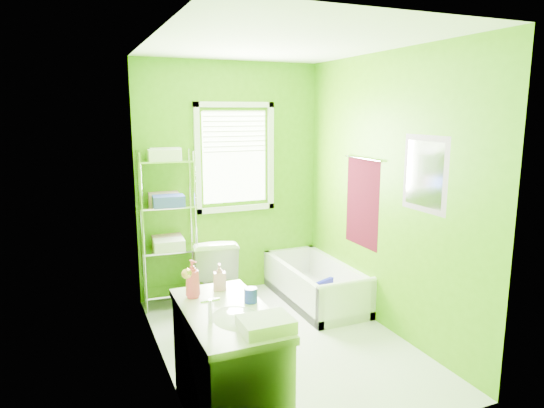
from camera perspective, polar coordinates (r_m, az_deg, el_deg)
name	(u,v)px	position (r m, az deg, el deg)	size (l,w,h in m)	color
ground	(282,342)	(4.57, 1.23, -15.94)	(2.90, 2.90, 0.00)	silver
room_envelope	(283,173)	(4.11, 1.32, 3.69)	(2.14, 2.94, 2.62)	#478D06
window	(235,152)	(5.44, -4.38, 6.15)	(0.92, 0.05, 1.22)	white
door	(193,291)	(2.99, -9.28, -10.07)	(0.09, 0.80, 2.00)	white
right_wall_decor	(385,192)	(4.64, 13.14, 1.42)	(0.04, 1.48, 1.17)	#430714
bathtub	(316,289)	(5.39, 5.24, -9.98)	(0.65, 1.38, 0.45)	white
toilet	(213,272)	(5.18, -6.91, -7.95)	(0.44, 0.78, 0.79)	white
vanity	(228,363)	(3.38, -5.14, -18.12)	(0.55, 1.05, 1.06)	silver
wire_shelf_unit	(169,211)	(5.18, -12.07, -0.83)	(0.59, 0.47, 1.69)	silver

